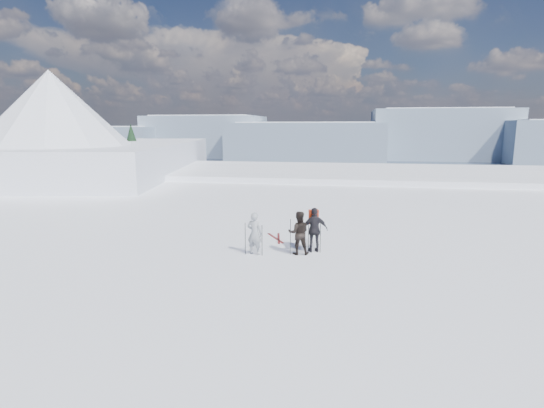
{
  "coord_description": "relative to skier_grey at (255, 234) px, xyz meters",
  "views": [
    {
      "loc": [
        0.4,
        -12.16,
        4.7
      ],
      "look_at": [
        -2.18,
        3.0,
        1.88
      ],
      "focal_mm": 28.0,
      "sensor_mm": 36.0,
      "label": 1
    }
  ],
  "objects": [
    {
      "name": "skier_dark",
      "position": [
        1.61,
        0.31,
        0.02
      ],
      "size": [
        0.88,
        0.73,
        1.63
      ],
      "primitive_type": "imported",
      "rotation": [
        0.0,
        0.0,
        3.3
      ],
      "color": "black",
      "rests_on": "ground"
    },
    {
      "name": "skier_pack",
      "position": [
        2.17,
        0.71,
        0.05
      ],
      "size": [
        1.07,
        0.67,
        1.7
      ],
      "primitive_type": "imported",
      "rotation": [
        0.0,
        0.0,
        3.42
      ],
      "color": "black",
      "rests_on": "ground"
    },
    {
      "name": "near_ridge",
      "position": [
        -23.77,
        26.62,
        -4.28
      ],
      "size": [
        31.37,
        35.68,
        25.62
      ],
      "color": "white",
      "rests_on": "ground"
    },
    {
      "name": "backpack",
      "position": [
        2.1,
        0.95,
        1.18
      ],
      "size": [
        0.41,
        0.3,
        0.54
      ],
      "primitive_type": "cube",
      "rotation": [
        0.0,
        0.0,
        3.42
      ],
      "color": "red",
      "rests_on": "skier_pack"
    },
    {
      "name": "skis_loose",
      "position": [
        0.47,
        2.37,
        -0.78
      ],
      "size": [
        0.95,
        1.69,
        0.03
      ],
      "color": "black",
      "rests_on": "ground"
    },
    {
      "name": "lake_basin",
      "position": [
        2.79,
        27.28,
        -7.3
      ],
      "size": [
        820.0,
        820.0,
        71.62
      ],
      "color": "white",
      "rests_on": "ground"
    },
    {
      "name": "ski_poles",
      "position": [
        1.25,
        0.25,
        -0.19
      ],
      "size": [
        2.76,
        0.78,
        1.36
      ],
      "color": "black",
      "rests_on": "ground"
    },
    {
      "name": "skier_grey",
      "position": [
        0.0,
        0.0,
        0.0
      ],
      "size": [
        0.65,
        0.5,
        1.59
      ],
      "primitive_type": "imported",
      "rotation": [
        0.0,
        0.0,
        2.92
      ],
      "color": "gray",
      "rests_on": "ground"
    },
    {
      "name": "far_mountain_range",
      "position": [
        32.39,
        452.07,
        -7.99
      ],
      "size": [
        770.0,
        110.0,
        53.0
      ],
      "color": "slate",
      "rests_on": "ground"
    }
  ]
}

